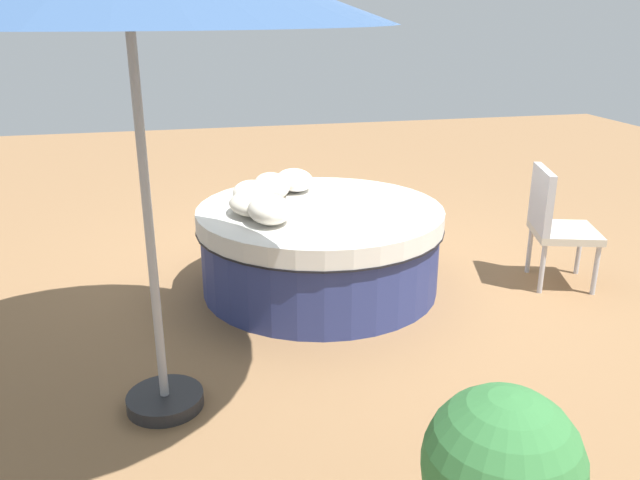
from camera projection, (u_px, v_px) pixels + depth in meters
ground_plane at (320, 287)px, 5.35m from camera, size 16.00×16.00×0.00m
round_bed at (320, 247)px, 5.23m from camera, size 1.98×1.98×0.69m
throw_pillow_0 at (294, 180)px, 5.59m from camera, size 0.45×0.32×0.18m
throw_pillow_1 at (272, 185)px, 5.39m from camera, size 0.50×0.30×0.19m
throw_pillow_2 at (253, 193)px, 5.18m from camera, size 0.50×0.32×0.18m
throw_pillow_3 at (255, 203)px, 4.93m from camera, size 0.51×0.39×0.17m
throw_pillow_4 at (270, 209)px, 4.71m from camera, size 0.43×0.32×0.21m
patio_chair at (554, 219)px, 5.25m from camera, size 0.65×0.63×0.98m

